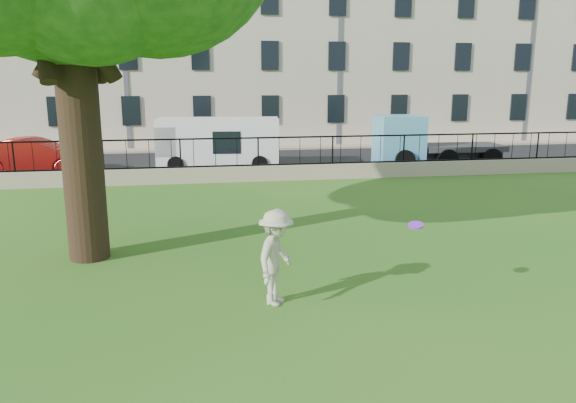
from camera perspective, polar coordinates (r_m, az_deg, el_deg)
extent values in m
plane|color=#266217|center=(10.83, 4.47, -9.25)|extent=(120.00, 120.00, 0.00)
cube|color=tan|center=(22.21, -3.02, 2.88)|extent=(50.00, 0.40, 0.60)
cube|color=black|center=(22.15, -3.03, 3.73)|extent=(50.00, 0.05, 0.06)
cube|color=black|center=(22.01, -3.07, 6.48)|extent=(50.00, 0.05, 0.06)
cube|color=black|center=(26.87, -4.18, 3.91)|extent=(60.00, 9.00, 0.01)
cube|color=tan|center=(31.99, -5.09, 5.38)|extent=(60.00, 1.40, 0.12)
cube|color=#C0AD99|center=(37.52, -6.02, 16.26)|extent=(56.00, 10.00, 13.00)
cylinder|color=black|center=(13.08, -20.20, 4.79)|extent=(0.89, 0.89, 4.85)
imported|color=#BCB599|center=(10.04, -1.20, -5.69)|extent=(1.13, 1.30, 1.75)
cylinder|color=purple|center=(10.09, 12.85, -2.36)|extent=(0.28, 0.28, 0.12)
imported|color=#A91714|center=(26.01, -24.32, 4.23)|extent=(4.68, 1.85, 1.52)
cube|color=silver|center=(25.34, -7.04, 5.87)|extent=(5.50, 2.63, 2.23)
cube|color=#58A9D0|center=(26.68, 14.81, 5.97)|extent=(5.61, 2.19, 2.32)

